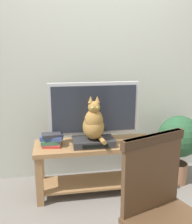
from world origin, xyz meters
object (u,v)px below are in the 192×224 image
book_stack (52,140)px  wooden_chair (164,207)px  tv_stand (95,159)px  cat (94,123)px  potted_plant (179,141)px  media_box (93,142)px  tv (94,111)px

book_stack → wooden_chair: bearing=-61.1°
tv_stand → book_stack: (-0.45, -0.00, 0.24)m
cat → tv_stand: bearing=67.8°
tv_stand → potted_plant: potted_plant is taller
book_stack → potted_plant: 1.41m
tv_stand → potted_plant: size_ratio=1.59×
tv_stand → media_box: media_box is taller
tv → cat: 0.16m
tv_stand → book_stack: 0.51m
media_box → cat: 0.20m
tv → wooden_chair: bearing=-80.2°
media_box → wooden_chair: 1.19m
tv_stand → media_box: bearing=-118.7°
tv_stand → potted_plant: bearing=2.2°
media_box → potted_plant: bearing=5.0°
tv_stand → book_stack: bearing=-179.4°
media_box → tv_stand: bearing=61.3°
book_stack → cat: bearing=-8.1°
tv → cat: (-0.03, -0.13, -0.10)m
wooden_chair → potted_plant: 1.45m
tv_stand → cat: 0.42m
cat → potted_plant: size_ratio=0.57×
media_box → potted_plant: 0.99m
potted_plant → cat: bearing=-174.2°
potted_plant → tv_stand: bearing=-177.8°
tv → book_stack: size_ratio=3.95×
tv → potted_plant: tv is taller
tv_stand → wooden_chair: (0.22, -1.21, 0.22)m
potted_plant → media_box: bearing=-175.0°
tv → book_stack: bearing=-170.8°
tv → wooden_chair: tv is taller
tv_stand → media_box: (-0.03, -0.05, 0.21)m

